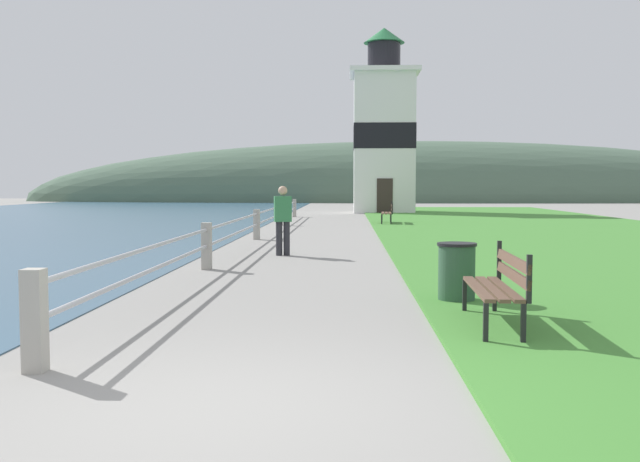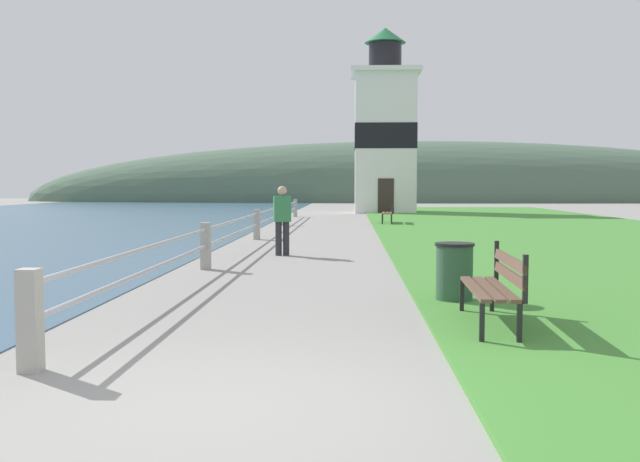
% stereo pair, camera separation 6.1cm
% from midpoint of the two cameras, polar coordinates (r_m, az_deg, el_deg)
% --- Properties ---
extents(ground_plane, '(160.00, 160.00, 0.00)m').
position_cam_midpoint_polar(ground_plane, '(5.36, -8.23, -14.04)').
color(ground_plane, gray).
extents(grass_verge, '(12.00, 55.21, 0.06)m').
position_cam_midpoint_polar(grass_verge, '(24.48, 18.85, -0.24)').
color(grass_verge, '#428433').
rests_on(grass_verge, ground_plane).
extents(seawall_railing, '(0.18, 30.47, 0.91)m').
position_cam_midpoint_polar(seawall_railing, '(21.37, -5.00, 0.78)').
color(seawall_railing, '#A8A399').
rests_on(seawall_railing, ground_plane).
extents(park_bench_near, '(0.55, 1.83, 0.94)m').
position_cam_midpoint_polar(park_bench_near, '(8.25, 14.11, -4.02)').
color(park_bench_near, brown).
rests_on(park_bench_near, ground_plane).
extents(park_bench_midway, '(0.57, 1.95, 0.94)m').
position_cam_midpoint_polar(park_bench_midway, '(29.64, 5.62, 1.58)').
color(park_bench_midway, brown).
rests_on(park_bench_midway, ground_plane).
extents(lighthouse, '(4.00, 4.00, 10.77)m').
position_cam_midpoint_polar(lighthouse, '(42.35, 5.24, 7.81)').
color(lighthouse, white).
rests_on(lighthouse, ground_plane).
extents(person_strolling, '(0.43, 0.29, 1.61)m').
position_cam_midpoint_polar(person_strolling, '(16.45, -2.93, 1.05)').
color(person_strolling, '#28282D').
rests_on(person_strolling, ground_plane).
extents(trash_bin, '(0.54, 0.54, 0.84)m').
position_cam_midpoint_polar(trash_bin, '(9.95, 10.87, -3.34)').
color(trash_bin, '#2D5138').
rests_on(trash_bin, ground_plane).
extents(distant_hillside, '(80.00, 16.00, 12.00)m').
position_cam_midpoint_polar(distant_hillside, '(72.19, 8.00, 2.37)').
color(distant_hillside, '#4C6651').
rests_on(distant_hillside, ground_plane).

